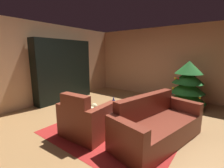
% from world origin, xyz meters
% --- Properties ---
extents(ground_plane, '(7.59, 7.59, 0.00)m').
position_xyz_m(ground_plane, '(0.00, 0.00, 0.00)').
color(ground_plane, olive).
extents(wall_back, '(5.73, 0.06, 2.57)m').
position_xyz_m(wall_back, '(0.00, 3.19, 1.29)').
color(wall_back, tan).
rests_on(wall_back, ground).
extents(wall_left, '(0.06, 6.45, 2.57)m').
position_xyz_m(wall_left, '(-2.84, 0.00, 1.29)').
color(wall_left, tan).
rests_on(wall_left, ground).
extents(area_rug, '(2.58, 2.22, 0.01)m').
position_xyz_m(area_rug, '(0.14, -0.11, 0.00)').
color(area_rug, maroon).
rests_on(area_rug, ground).
extents(bookshelf_unit, '(0.38, 2.08, 2.07)m').
position_xyz_m(bookshelf_unit, '(-2.57, 0.78, 1.01)').
color(bookshelf_unit, black).
rests_on(bookshelf_unit, ground).
extents(armchair_red, '(0.95, 0.82, 0.90)m').
position_xyz_m(armchair_red, '(-0.19, -0.62, 0.32)').
color(armchair_red, maroon).
rests_on(armchair_red, ground).
extents(couch_red, '(1.19, 2.01, 0.84)m').
position_xyz_m(couch_red, '(1.00, 0.04, 0.29)').
color(couch_red, maroon).
rests_on(couch_red, ground).
extents(coffee_table, '(0.75, 0.75, 0.42)m').
position_xyz_m(coffee_table, '(-0.01, -0.08, 0.38)').
color(coffee_table, black).
rests_on(coffee_table, ground).
extents(book_stack_on_table, '(0.24, 0.19, 0.09)m').
position_xyz_m(book_stack_on_table, '(-0.01, -0.07, 0.45)').
color(book_stack_on_table, gold).
rests_on(book_stack_on_table, coffee_table).
extents(bottle_on_table, '(0.08, 0.08, 0.22)m').
position_xyz_m(bottle_on_table, '(-0.06, 0.12, 0.50)').
color(bottle_on_table, navy).
rests_on(bottle_on_table, coffee_table).
extents(decorated_tree, '(1.10, 1.10, 1.41)m').
position_xyz_m(decorated_tree, '(1.01, 2.41, 0.71)').
color(decorated_tree, brown).
rests_on(decorated_tree, ground).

